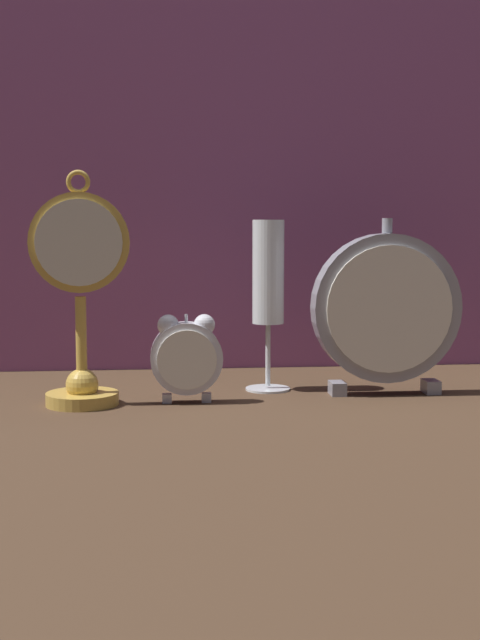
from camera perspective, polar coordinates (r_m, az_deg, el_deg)
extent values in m
plane|color=#422D1E|center=(1.11, 0.41, -5.74)|extent=(4.00, 4.00, 0.00)
cube|color=#8E4C7F|center=(1.42, -1.00, 11.77)|extent=(1.31, 0.01, 0.74)
cylinder|color=gold|center=(1.16, -10.06, -4.98)|extent=(0.09, 0.09, 0.02)
sphere|color=gold|center=(1.15, -10.07, -4.10)|extent=(0.04, 0.04, 0.04)
cylinder|color=gold|center=(1.15, -10.12, -1.57)|extent=(0.01, 0.01, 0.12)
cylinder|color=gold|center=(1.14, -10.25, 4.91)|extent=(0.13, 0.02, 0.13)
cylinder|color=beige|center=(1.13, -10.29, 4.90)|extent=(0.11, 0.00, 0.11)
torus|color=gold|center=(1.14, -10.32, 8.69)|extent=(0.03, 0.01, 0.03)
cube|color=silver|center=(1.16, -4.70, -5.02)|extent=(0.01, 0.01, 0.01)
cube|color=silver|center=(1.16, -2.16, -4.98)|extent=(0.01, 0.01, 0.01)
cylinder|color=silver|center=(1.15, -3.45, -2.44)|extent=(0.09, 0.03, 0.09)
cylinder|color=silver|center=(1.13, -3.41, -2.56)|extent=(0.08, 0.00, 0.08)
sphere|color=silver|center=(1.14, -4.62, -0.34)|extent=(0.03, 0.03, 0.03)
sphere|color=silver|center=(1.14, -2.30, -0.31)|extent=(0.03, 0.03, 0.03)
cylinder|color=silver|center=(1.14, -3.46, -0.05)|extent=(0.00, 0.00, 0.02)
cube|color=gray|center=(1.21, 6.25, -4.37)|extent=(0.02, 0.03, 0.02)
cube|color=gray|center=(1.25, 12.12, -4.19)|extent=(0.02, 0.03, 0.02)
cylinder|color=gray|center=(1.21, 9.31, 0.78)|extent=(0.20, 0.04, 0.20)
cylinder|color=silver|center=(1.19, 9.57, 0.69)|extent=(0.17, 0.00, 0.17)
cylinder|color=gray|center=(1.21, 9.40, 5.98)|extent=(0.01, 0.01, 0.02)
cylinder|color=silver|center=(1.24, 1.79, -4.36)|extent=(0.06, 0.06, 0.01)
cylinder|color=silver|center=(1.23, 1.80, -2.23)|extent=(0.01, 0.01, 0.09)
cylinder|color=white|center=(1.22, 1.82, 3.10)|extent=(0.04, 0.04, 0.14)
cylinder|color=beige|center=(1.22, 1.81, 1.94)|extent=(0.04, 0.04, 0.09)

